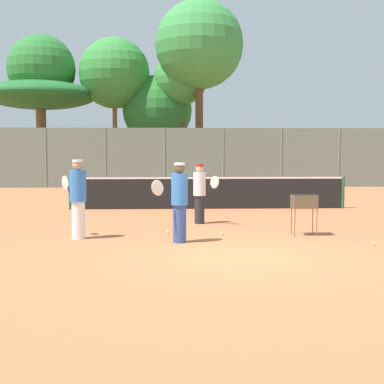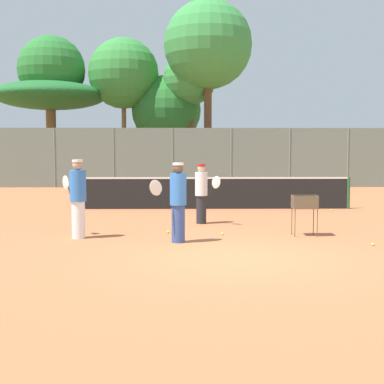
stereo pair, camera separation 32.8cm
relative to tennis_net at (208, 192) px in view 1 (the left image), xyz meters
name	(u,v)px [view 1 (the left image)]	position (x,y,z in m)	size (l,w,h in m)	color
ground_plane	(240,258)	(0.00, -8.17, -0.56)	(80.00, 80.00, 0.00)	#B7663D
tennis_net	(208,192)	(0.00, 0.00, 0.00)	(9.30, 0.10, 1.07)	#26592D
back_fence	(194,158)	(0.00, 10.37, 1.01)	(27.97, 0.08, 3.13)	slate
tree_0	(157,110)	(-2.05, 15.94, 3.88)	(4.34, 4.34, 6.63)	brown
tree_1	(42,70)	(-9.09, 15.58, 6.30)	(4.11, 4.11, 8.96)	brown
tree_2	(40,96)	(-9.20, 15.44, 4.70)	(6.86, 6.86, 6.16)	brown
tree_3	(114,73)	(-4.65, 15.35, 6.07)	(4.30, 4.30, 8.80)	brown
tree_4	(199,45)	(0.46, 13.83, 7.50)	(5.15, 5.15, 10.68)	brown
tree_5	(181,81)	(-0.59, 14.89, 5.58)	(3.23, 3.23, 7.90)	brown
player_white_outfit	(78,198)	(-3.33, -5.90, 0.36)	(0.69, 0.75, 1.77)	white
player_red_cap	(200,193)	(-0.48, -3.57, 0.28)	(0.70, 0.67, 1.60)	#26262D
player_yellow_shirt	(179,201)	(-1.09, -6.50, 0.33)	(0.82, 0.56, 1.71)	#334C8C
ball_cart	(304,205)	(1.83, -5.65, 0.15)	(0.56, 0.41, 0.94)	brown
tennis_ball_0	(373,244)	(2.96, -6.99, -0.52)	(0.07, 0.07, 0.07)	#D1E54C
tennis_ball_1	(327,210)	(3.82, -0.78, -0.52)	(0.07, 0.07, 0.07)	#D1E54C
tennis_ball_2	(168,232)	(-1.33, -5.25, -0.52)	(0.07, 0.07, 0.07)	#D1E54C
tennis_ball_3	(222,234)	(-0.06, -5.54, -0.52)	(0.07, 0.07, 0.07)	#D1E54C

